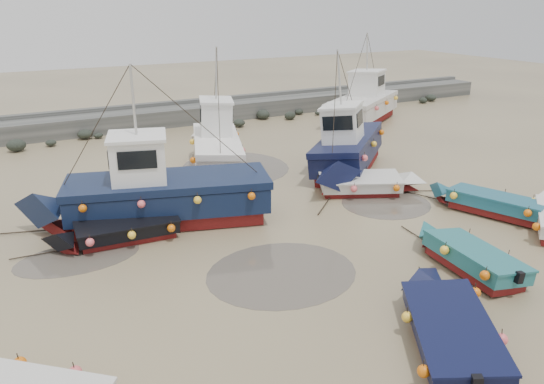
{
  "coord_description": "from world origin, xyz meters",
  "views": [
    {
      "loc": [
        -10.26,
        -14.34,
        8.39
      ],
      "look_at": [
        -1.11,
        2.64,
        1.4
      ],
      "focal_mm": 35.0,
      "sensor_mm": 36.0,
      "label": 1
    }
  ],
  "objects": [
    {
      "name": "seawall",
      "position": [
        0.05,
        21.99,
        0.63
      ],
      "size": [
        60.0,
        4.92,
        1.5
      ],
      "color": "#5E5E5A",
      "rests_on": "ground"
    },
    {
      "name": "cabin_boat_0",
      "position": [
        -5.13,
        5.07,
        1.31
      ],
      "size": [
        10.95,
        5.19,
        6.22
      ],
      "rotation": [
        0.0,
        0.0,
        1.28
      ],
      "color": "maroon",
      "rests_on": "ground"
    },
    {
      "name": "dinghy_4",
      "position": [
        -6.82,
        4.02,
        0.55
      ],
      "size": [
        6.0,
        2.07,
        1.43
      ],
      "rotation": [
        0.0,
        0.0,
        1.51
      ],
      "color": "maroon",
      "rests_on": "ground"
    },
    {
      "name": "cabin_boat_3",
      "position": [
        14.08,
        16.34,
        1.32
      ],
      "size": [
        9.68,
        7.31,
        6.22
      ],
      "rotation": [
        0.0,
        0.0,
        -0.99
      ],
      "color": "maroon",
      "rests_on": "ground"
    },
    {
      "name": "dinghy_6",
      "position": [
        7.46,
        -0.43,
        0.55
      ],
      "size": [
        3.12,
        5.92,
        1.43
      ],
      "rotation": [
        0.0,
        0.0,
        0.36
      ],
      "color": "maroon",
      "rests_on": "ground"
    },
    {
      "name": "dinghy_5",
      "position": [
        4.55,
        3.84,
        0.55
      ],
      "size": [
        5.71,
        3.43,
        1.43
      ],
      "rotation": [
        0.0,
        0.0,
        -2.01
      ],
      "color": "maroon",
      "rests_on": "ground"
    },
    {
      "name": "cabin_boat_1",
      "position": [
        -0.18,
        10.61,
        1.35
      ],
      "size": [
        4.73,
        9.51,
        6.22
      ],
      "rotation": [
        0.0,
        0.0,
        -0.34
      ],
      "color": "maroon",
      "rests_on": "ground"
    },
    {
      "name": "dinghy_1",
      "position": [
        -0.64,
        -6.23,
        0.54
      ],
      "size": [
        4.26,
        5.95,
        1.43
      ],
      "rotation": [
        0.0,
        0.0,
        -0.56
      ],
      "color": "maroon",
      "rests_on": "ground"
    },
    {
      "name": "cabin_boat_2",
      "position": [
        5.38,
        6.55,
        1.34
      ],
      "size": [
        8.2,
        7.65,
        6.22
      ],
      "rotation": [
        0.0,
        0.0,
        2.31
      ],
      "color": "maroon",
      "rests_on": "ground"
    },
    {
      "name": "ground",
      "position": [
        0.0,
        0.0,
        0.0
      ],
      "size": [
        120.0,
        120.0,
        0.0
      ],
      "primitive_type": "plane",
      "color": "#9D8A64",
      "rests_on": "ground"
    },
    {
      "name": "person",
      "position": [
        -3.06,
        5.77,
        0.0
      ],
      "size": [
        0.6,
        0.41,
        1.6
      ],
      "primitive_type": "imported",
      "rotation": [
        0.0,
        0.0,
        3.18
      ],
      "color": "#1C1C3C",
      "rests_on": "ground"
    },
    {
      "name": "puddle_b",
      "position": [
        4.44,
        2.37,
        0.0
      ],
      "size": [
        3.94,
        3.94,
        0.01
      ],
      "primitive_type": "cylinder",
      "color": "#524B41",
      "rests_on": "ground"
    },
    {
      "name": "puddle_c",
      "position": [
        -8.36,
        3.35,
        0.0
      ],
      "size": [
        4.23,
        4.23,
        0.01
      ],
      "primitive_type": "cylinder",
      "color": "#524B41",
      "rests_on": "ground"
    },
    {
      "name": "puddle_a",
      "position": [
        -2.69,
        -0.96,
        0.0
      ],
      "size": [
        5.03,
        5.03,
        0.01
      ],
      "primitive_type": "cylinder",
      "color": "#524B41",
      "rests_on": "ground"
    },
    {
      "name": "puddle_d",
      "position": [
        0.85,
        10.38,
        0.0
      ],
      "size": [
        5.6,
        5.6,
        0.01
      ],
      "primitive_type": "cylinder",
      "color": "#524B41",
      "rests_on": "ground"
    },
    {
      "name": "dinghy_2",
      "position": [
        2.87,
        -3.51,
        0.55
      ],
      "size": [
        2.4,
        5.79,
        1.43
      ],
      "rotation": [
        0.0,
        0.0,
        -0.11
      ],
      "color": "maroon",
      "rests_on": "ground"
    }
  ]
}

